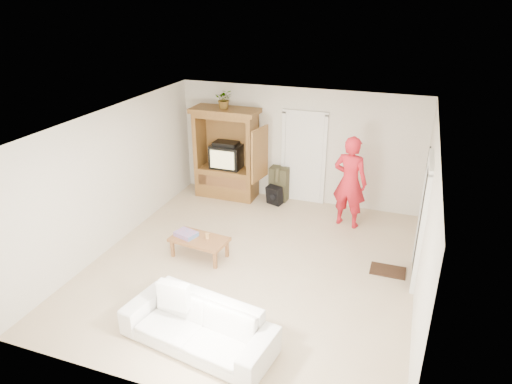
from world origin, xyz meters
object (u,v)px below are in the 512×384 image
armoire (227,159)px  man (350,182)px  sofa (198,326)px  coffee_table (199,241)px

armoire → man: bearing=-10.8°
sofa → coffee_table: size_ratio=1.98×
armoire → man: 2.96m
coffee_table → man: bearing=49.2°
man → sofa: 4.48m
armoire → coffee_table: size_ratio=1.94×
armoire → sofa: size_ratio=0.98×
man → sofa: bearing=84.5°
sofa → armoire: bearing=117.7°
armoire → man: size_ratio=1.09×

